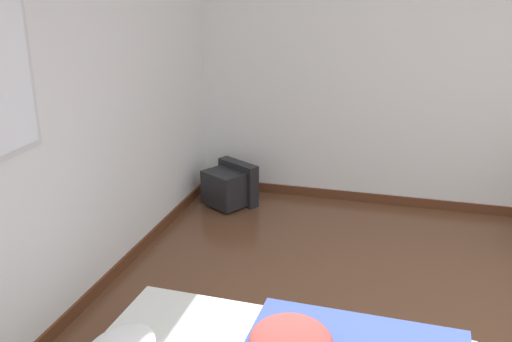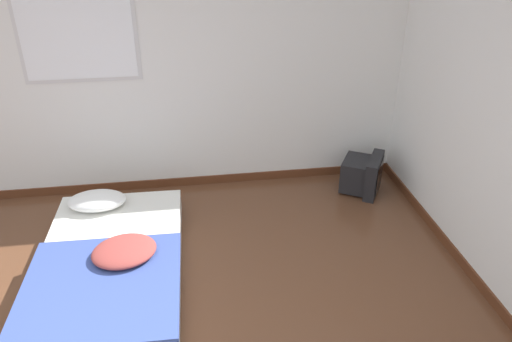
% 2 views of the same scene
% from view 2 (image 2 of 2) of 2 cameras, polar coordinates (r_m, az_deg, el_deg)
% --- Properties ---
extents(wall_back, '(7.67, 0.08, 2.60)m').
position_cam_2_polar(wall_back, '(4.92, -13.83, 11.41)').
color(wall_back, white).
rests_on(wall_back, ground_plane).
extents(mattress_bed, '(1.16, 2.00, 0.35)m').
position_cam_2_polar(mattress_bed, '(4.18, -16.43, -10.34)').
color(mattress_bed, silver).
rests_on(mattress_bed, ground_plane).
extents(crt_tv, '(0.52, 0.54, 0.40)m').
position_cam_2_polar(crt_tv, '(5.25, 12.13, -0.37)').
color(crt_tv, black).
rests_on(crt_tv, ground_plane).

